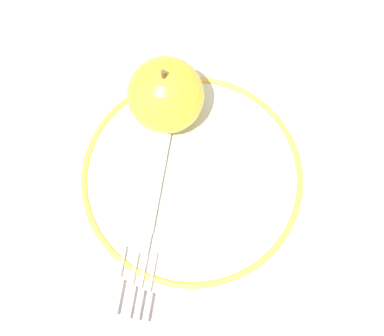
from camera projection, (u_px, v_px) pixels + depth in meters
The scene contains 4 objects.
ground_plane at pixel (185, 191), 0.51m from camera, with size 2.00×2.00×0.00m, color #B3A39D.
plate at pixel (192, 177), 0.50m from camera, with size 0.22×0.22×0.02m.
apple_red_whole at pixel (166, 95), 0.48m from camera, with size 0.07×0.07×0.08m.
fork at pixel (149, 218), 0.48m from camera, with size 0.09×0.17×0.00m.
Camera 1 is at (0.08, -0.12, 0.49)m, focal length 50.00 mm.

